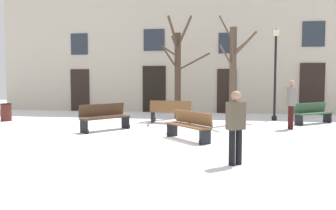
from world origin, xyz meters
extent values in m
plane|color=white|center=(0.00, 0.00, 0.00)|extent=(33.81, 33.81, 0.00)
cube|color=#BCB29E|center=(0.00, 8.97, 3.58)|extent=(21.13, 0.40, 7.16)
cube|color=black|center=(-6.10, 8.75, 1.15)|extent=(1.07, 0.08, 2.30)
cube|color=#262D38|center=(-6.10, 8.75, 3.67)|extent=(0.96, 0.06, 1.15)
cube|color=black|center=(-1.92, 8.75, 1.23)|extent=(1.25, 0.08, 2.46)
cube|color=#262D38|center=(-1.92, 8.75, 3.83)|extent=(1.12, 0.06, 1.14)
cube|color=black|center=(1.92, 8.75, 1.14)|extent=(0.99, 0.08, 2.29)
cube|color=#262D38|center=(1.92, 8.75, 3.61)|extent=(0.89, 0.06, 1.04)
cube|color=black|center=(6.13, 8.75, 1.29)|extent=(1.20, 0.08, 2.57)
cube|color=#262D38|center=(6.13, 8.75, 4.00)|extent=(1.08, 0.06, 1.24)
cylinder|color=#423326|center=(-0.25, 5.93, 1.93)|extent=(0.29, 0.29, 3.86)
cylinder|color=#423326|center=(0.47, 5.92, 2.56)|extent=(1.47, 0.09, 0.81)
cylinder|color=#423326|center=(0.11, 5.38, 3.81)|extent=(0.84, 1.21, 1.27)
cylinder|color=#423326|center=(-0.67, 6.17, 3.06)|extent=(0.90, 0.58, 0.59)
cylinder|color=#423326|center=(-0.52, 5.68, 2.65)|extent=(0.64, 0.60, 0.98)
cylinder|color=#423326|center=(-0.32, 5.53, 3.31)|extent=(0.23, 0.86, 0.71)
cylinder|color=#423326|center=(-0.37, 5.34, 3.82)|extent=(0.36, 1.27, 1.28)
cylinder|color=#4C3D2D|center=(2.20, 4.01, 1.91)|extent=(0.27, 0.27, 3.82)
cylinder|color=#4C3D2D|center=(1.92, 4.23, 3.78)|extent=(0.64, 0.52, 1.14)
cylinder|color=#4C3D2D|center=(1.95, 3.73, 2.66)|extent=(0.58, 0.65, 0.90)
cylinder|color=#4C3D2D|center=(2.48, 3.67, 3.04)|extent=(0.65, 0.78, 0.51)
cylinder|color=#4C3D2D|center=(2.62, 3.67, 3.12)|extent=(0.94, 0.80, 0.93)
cylinder|color=black|center=(4.01, 5.84, 1.81)|extent=(0.10, 0.10, 3.62)
cylinder|color=black|center=(4.01, 5.84, 0.10)|extent=(0.22, 0.22, 0.20)
cube|color=beige|center=(4.01, 5.84, 3.80)|extent=(0.24, 0.24, 0.36)
cone|color=black|center=(4.01, 5.84, 3.98)|extent=(0.30, 0.30, 0.14)
cylinder|color=#4C1E19|center=(-7.36, 3.71, 0.36)|extent=(0.45, 0.45, 0.72)
torus|color=black|center=(-7.36, 3.71, 0.73)|extent=(0.48, 0.48, 0.04)
cube|color=brown|center=(-0.26, 4.23, 0.46)|extent=(1.75, 0.60, 0.05)
cube|color=brown|center=(-0.28, 4.02, 0.71)|extent=(1.72, 0.23, 0.43)
cube|color=black|center=(0.53, 4.16, 0.23)|extent=(0.09, 0.42, 0.46)
torus|color=black|center=(0.55, 4.34, 0.08)|extent=(0.17, 0.04, 0.17)
cube|color=black|center=(-1.06, 4.30, 0.23)|extent=(0.09, 0.42, 0.46)
torus|color=black|center=(-1.05, 4.47, 0.08)|extent=(0.17, 0.04, 0.17)
cube|color=#3D2819|center=(-2.20, 1.61, 0.47)|extent=(1.48, 1.76, 0.05)
cube|color=#3D2819|center=(-2.37, 1.73, 0.72)|extent=(1.19, 1.54, 0.44)
cube|color=black|center=(-2.72, 0.91, 0.23)|extent=(0.36, 0.29, 0.47)
torus|color=black|center=(-2.58, 0.81, 0.08)|extent=(0.13, 0.15, 0.17)
cube|color=black|center=(-1.68, 2.30, 0.23)|extent=(0.36, 0.29, 0.47)
torus|color=black|center=(-1.54, 2.19, 0.08)|extent=(0.13, 0.15, 0.17)
cube|color=brown|center=(0.86, 0.14, 0.44)|extent=(1.52, 1.64, 0.05)
cube|color=brown|center=(1.00, 0.27, 0.67)|extent=(1.28, 1.42, 0.38)
cube|color=black|center=(0.30, 0.78, 0.22)|extent=(0.32, 0.29, 0.44)
torus|color=black|center=(0.18, 0.67, 0.08)|extent=(0.14, 0.15, 0.17)
cube|color=black|center=(1.43, -0.49, 0.22)|extent=(0.32, 0.29, 0.44)
torus|color=black|center=(1.31, -0.60, 0.08)|extent=(0.14, 0.15, 0.17)
cube|color=#2D4C33|center=(5.42, 4.81, 0.43)|extent=(1.68, 1.49, 0.05)
cube|color=#2D4C33|center=(5.30, 4.95, 0.65)|extent=(1.48, 1.26, 0.38)
cube|color=black|center=(4.76, 4.26, 0.21)|extent=(0.28, 0.32, 0.43)
torus|color=black|center=(4.86, 4.14, 0.08)|extent=(0.15, 0.13, 0.17)
cube|color=black|center=(6.08, 5.35, 0.21)|extent=(0.28, 0.32, 0.43)
torus|color=black|center=(6.18, 5.24, 0.08)|extent=(0.15, 0.13, 0.17)
cylinder|color=black|center=(2.31, -2.77, 0.39)|extent=(0.14, 0.14, 0.77)
cylinder|color=black|center=(2.16, -2.88, 0.39)|extent=(0.14, 0.14, 0.77)
cube|color=#4C4233|center=(2.24, -2.83, 1.07)|extent=(0.44, 0.40, 0.59)
sphere|color=#9E755B|center=(2.24, -2.83, 1.50)|extent=(0.21, 0.21, 0.21)
cylinder|color=#350F0F|center=(4.26, 3.17, 0.43)|extent=(0.14, 0.14, 0.85)
cylinder|color=#350F0F|center=(4.29, 2.99, 0.43)|extent=(0.14, 0.14, 0.85)
cube|color=slate|center=(4.27, 3.08, 1.18)|extent=(0.27, 0.41, 0.66)
sphere|color=#9E755B|center=(4.27, 3.08, 1.66)|extent=(0.23, 0.23, 0.23)
camera|label=1|loc=(2.12, -10.97, 1.91)|focal=40.27mm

